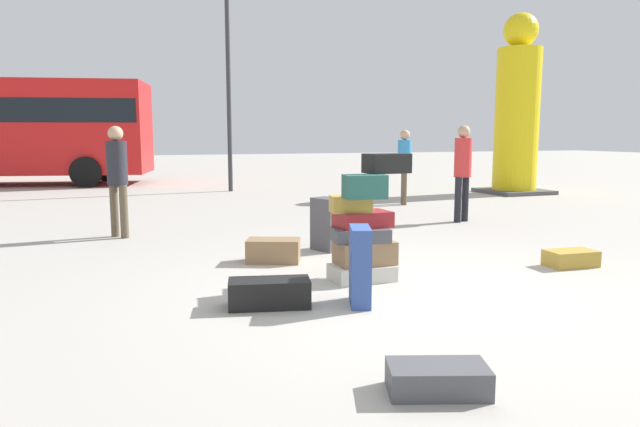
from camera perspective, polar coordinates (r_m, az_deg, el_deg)
The scene contains 13 objects.
ground_plane at distance 5.86m, azimuth 8.87°, elevation -7.54°, with size 80.00×80.00×0.00m, color #ADA89E.
suitcase_tower at distance 6.11m, azimuth 4.43°, elevation -1.52°, with size 0.82×0.67×1.35m.
suitcase_brown_upright_blue at distance 7.04m, azimuth -4.64°, elevation -3.69°, with size 0.63×0.35×0.28m, color olive.
suitcase_charcoal_behind_tower at distance 3.67m, azimuth 11.58°, elevation -15.75°, with size 0.60×0.32×0.17m, color #4C4C51.
suitcase_navy_left_side at distance 5.27m, azimuth 3.98°, elevation -5.20°, with size 0.18×0.43×0.72m, color #334F99.
suitcase_black_foreground_far at distance 5.25m, azimuth -5.04°, elevation -7.87°, with size 0.73×0.32×0.25m, color black.
suitcase_charcoal_foreground_near at distance 7.69m, azimuth 0.75°, elevation -1.07°, with size 0.28×0.41×0.71m, color #4C4C51.
suitcase_tan_right_side at distance 7.42m, azimuth 23.59°, elevation -4.09°, with size 0.58×0.33×0.19m, color #B28C33.
person_bearded_onlooker at distance 12.86m, azimuth 8.37°, elevation 5.26°, with size 0.30×0.32×1.64m.
person_tourist_with_camera at distance 9.11m, azimuth -19.45°, elevation 3.93°, with size 0.30×0.30×1.67m.
person_passerby_in_red at distance 10.47m, azimuth 13.96°, elevation 4.70°, with size 0.32×0.30×1.70m.
yellow_dummy_statue at distance 16.06m, azimuth 18.94°, elevation 9.29°, with size 1.58×1.58×4.63m.
lamp_post at distance 16.17m, azimuth -9.17°, elevation 17.64°, with size 0.36×0.36×6.72m.
Camera 1 is at (-2.71, -4.96, 1.54)m, focal length 32.29 mm.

